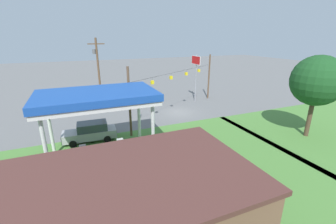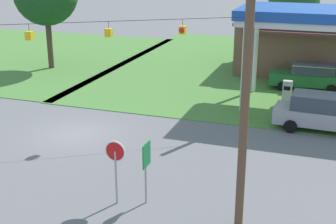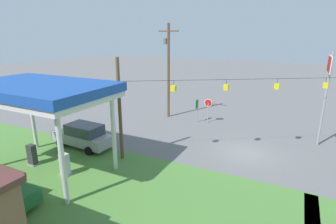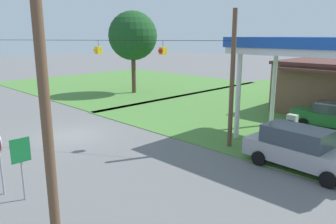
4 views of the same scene
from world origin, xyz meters
name	(u,v)px [view 2 (image 2 of 4)]	position (x,y,z in m)	size (l,w,h in m)	color
ground_plane	(77,134)	(0.00, 0.00, 0.00)	(160.00, 160.00, 0.00)	slate
grass_verge_opposite_corner	(10,53)	(-16.00, 16.00, 0.02)	(24.00, 24.00, 0.04)	#4C7F38
gas_station_canopy	(321,18)	(11.29, 8.57, 5.34)	(9.23, 5.62, 5.88)	silver
gas_station_store	(331,47)	(12.09, 17.84, 2.03)	(14.00, 8.05, 4.04)	brown
fuel_pump_near	(287,93)	(9.74, 8.57, 0.71)	(0.71, 0.56, 1.51)	gray
car_at_pumps_front	(323,113)	(11.94, 4.64, 0.98)	(5.22, 2.29, 1.93)	#9E9EA3
car_at_pumps_rear	(309,76)	(10.80, 12.51, 0.91)	(5.15, 2.34, 1.73)	#1E602D
stop_sign_roadside	(115,159)	(4.96, -5.77, 1.81)	(0.80, 0.08, 2.50)	#99999E
route_sign	(146,161)	(6.01, -5.38, 1.71)	(0.10, 0.70, 2.40)	gray
utility_pole_main	(248,68)	(9.59, -5.90, 5.53)	(2.20, 0.44, 9.90)	brown
signal_span_gantry	(71,57)	(0.00, -0.01, 4.01)	(16.04, 10.24, 7.30)	brown
tree_behind_station	(294,2)	(8.36, 26.69, 4.52)	(4.75, 4.75, 6.91)	#4C3828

